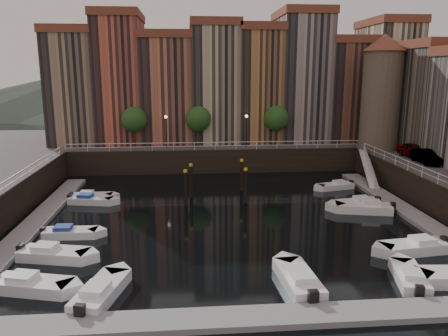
{
  "coord_description": "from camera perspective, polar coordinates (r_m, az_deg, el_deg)",
  "views": [
    {
      "loc": [
        -3.39,
        -36.95,
        12.58
      ],
      "look_at": [
        0.07,
        4.0,
        3.38
      ],
      "focal_mm": 35.0,
      "sensor_mm": 36.0,
      "label": 1
    }
  ],
  "objects": [
    {
      "name": "ground",
      "position": [
        39.18,
        0.39,
        -6.11
      ],
      "size": [
        200.0,
        200.0,
        0.0
      ],
      "primitive_type": "plane",
      "color": "black",
      "rests_on": "ground"
    },
    {
      "name": "quay_far",
      "position": [
        64.01,
        -1.72,
        2.65
      ],
      "size": [
        80.0,
        20.0,
        3.0
      ],
      "primitive_type": "cube",
      "color": "black",
      "rests_on": "ground"
    },
    {
      "name": "dock_left",
      "position": [
        40.13,
        -23.33,
        -6.46
      ],
      "size": [
        2.0,
        28.0,
        0.35
      ],
      "primitive_type": "cube",
      "color": "gray",
      "rests_on": "ground"
    },
    {
      "name": "dock_right",
      "position": [
        42.78,
        22.78,
        -5.25
      ],
      "size": [
        2.0,
        28.0,
        0.35
      ],
      "primitive_type": "cube",
      "color": "gray",
      "rests_on": "ground"
    },
    {
      "name": "dock_near",
      "position": [
        23.74,
        4.34,
        -18.93
      ],
      "size": [
        30.0,
        2.0,
        0.35
      ],
      "primitive_type": "cube",
      "color": "gray",
      "rests_on": "ground"
    },
    {
      "name": "mountains",
      "position": [
        147.11,
        -2.89,
        10.79
      ],
      "size": [
        145.0,
        100.0,
        18.0
      ],
      "color": "#2D382D",
      "rests_on": "ground"
    },
    {
      "name": "far_terrace",
      "position": [
        60.84,
        1.53,
        11.09
      ],
      "size": [
        48.7,
        10.3,
        17.5
      ],
      "color": "#91795C",
      "rests_on": "quay_far"
    },
    {
      "name": "corner_tower",
      "position": [
        56.57,
        19.88,
        9.47
      ],
      "size": [
        5.2,
        5.2,
        13.8
      ],
      "color": "#6B5B4C",
      "rests_on": "quay_right"
    },
    {
      "name": "promenade_trees",
      "position": [
        55.52,
        -2.69,
        6.41
      ],
      "size": [
        21.2,
        3.2,
        5.2
      ],
      "color": "black",
      "rests_on": "quay_far"
    },
    {
      "name": "street_lamps",
      "position": [
        54.62,
        -2.29,
        5.58
      ],
      "size": [
        10.36,
        0.36,
        4.18
      ],
      "color": "black",
      "rests_on": "quay_far"
    },
    {
      "name": "railings",
      "position": [
        42.89,
        -0.19,
        0.79
      ],
      "size": [
        36.08,
        34.04,
        0.52
      ],
      "color": "white",
      "rests_on": "ground"
    },
    {
      "name": "gangway",
      "position": [
        52.33,
        18.34,
        0.21
      ],
      "size": [
        2.78,
        8.32,
        3.73
      ],
      "color": "white",
      "rests_on": "ground"
    },
    {
      "name": "mooring_pilings",
      "position": [
        43.44,
        -1.0,
        -1.95
      ],
      "size": [
        6.27,
        4.97,
        3.78
      ],
      "color": "black",
      "rests_on": "ground"
    },
    {
      "name": "boat_left_0",
      "position": [
        28.61,
        -23.91,
        -13.78
      ],
      "size": [
        5.02,
        2.87,
        1.12
      ],
      "rotation": [
        0.0,
        0.0,
        -0.25
      ],
      "color": "white",
      "rests_on": "ground"
    },
    {
      "name": "boat_left_1",
      "position": [
        32.41,
        -21.47,
        -10.41
      ],
      "size": [
        5.11,
        2.8,
        1.14
      ],
      "rotation": [
        0.0,
        0.0,
        -0.22
      ],
      "color": "white",
      "rests_on": "ground"
    },
    {
      "name": "boat_left_2",
      "position": [
        36.11,
        -19.55,
        -7.97
      ],
      "size": [
        4.29,
        1.67,
        0.98
      ],
      "rotation": [
        0.0,
        0.0,
        -0.03
      ],
      "color": "white",
      "rests_on": "ground"
    },
    {
      "name": "boat_left_3",
      "position": [
        44.23,
        -17.08,
        -4.02
      ],
      "size": [
        4.54,
        2.39,
        1.02
      ],
      "rotation": [
        0.0,
        0.0,
        -0.2
      ],
      "color": "white",
      "rests_on": "ground"
    },
    {
      "name": "boat_left_4",
      "position": [
        45.5,
        -16.93,
        -3.57
      ],
      "size": [
        4.17,
        1.61,
        0.95
      ],
      "rotation": [
        0.0,
        0.0,
        -0.03
      ],
      "color": "white",
      "rests_on": "ground"
    },
    {
      "name": "boat_right_1",
      "position": [
        34.14,
        23.69,
        -9.42
      ],
      "size": [
        5.13,
        2.4,
        1.16
      ],
      "rotation": [
        0.0,
        0.0,
        3.27
      ],
      "color": "white",
      "rests_on": "ground"
    },
    {
      "name": "boat_right_2",
      "position": [
        41.77,
        17.91,
        -4.96
      ],
      "size": [
        5.37,
        2.94,
        1.2
      ],
      "rotation": [
        0.0,
        0.0,
        2.92
      ],
      "color": "white",
      "rests_on": "ground"
    },
    {
      "name": "boat_right_3",
      "position": [
        43.06,
        17.01,
        -4.44
      ],
      "size": [
        4.73,
        2.32,
        1.06
      ],
      "rotation": [
        0.0,
        0.0,
        3.29
      ],
      "color": "white",
      "rests_on": "ground"
    },
    {
      "name": "boat_right_4",
      "position": [
        49.01,
        14.44,
        -2.27
      ],
      "size": [
        4.24,
        2.41,
        0.95
      ],
      "rotation": [
        0.0,
        0.0,
        3.39
      ],
      "color": "white",
      "rests_on": "ground"
    },
    {
      "name": "boat_near_0",
      "position": [
        26.45,
        -15.87,
        -15.35
      ],
      "size": [
        2.93,
        5.13,
        1.15
      ],
      "rotation": [
        0.0,
        0.0,
        1.32
      ],
      "color": "white",
      "rests_on": "ground"
    },
    {
      "name": "boat_near_2",
      "position": [
        27.16,
        9.73,
        -14.21
      ],
      "size": [
        2.22,
        5.26,
        1.19
      ],
      "rotation": [
        0.0,
        0.0,
        1.64
      ],
      "color": "white",
      "rests_on": "ground"
    },
    {
      "name": "boat_near_3",
      "position": [
        29.49,
        23.08,
        -12.97
      ],
      "size": [
        2.54,
        4.56,
        1.02
      ],
      "rotation": [
        0.0,
        0.0,
        1.34
      ],
      "color": "white",
      "rests_on": "ground"
    },
    {
      "name": "car_a",
      "position": [
        52.86,
        23.65,
        1.99
      ],
      "size": [
        2.34,
        4.86,
        1.6
      ],
      "primitive_type": "imported",
      "rotation": [
        0.0,
        0.0,
        0.1
      ],
      "color": "gray",
      "rests_on": "quay_right"
    },
    {
      "name": "car_b",
      "position": [
        50.12,
        24.88,
        1.26
      ],
      "size": [
        1.62,
        4.42,
        1.45
      ],
      "primitive_type": "imported",
      "rotation": [
        0.0,
        0.0,
        -0.02
      ],
      "color": "gray",
      "rests_on": "quay_right"
    }
  ]
}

